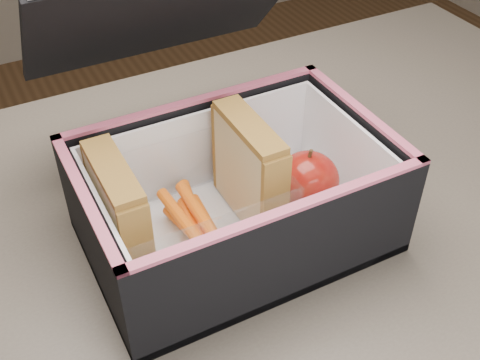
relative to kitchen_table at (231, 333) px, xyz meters
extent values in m
cube|color=#655B4E|center=(0.00, 0.00, 0.08)|extent=(1.20, 0.80, 0.03)
cube|color=#382D26|center=(0.55, 0.35, -0.30)|extent=(0.05, 0.05, 0.72)
cube|color=black|center=(0.03, 0.20, 0.27)|extent=(0.28, 0.13, 0.14)
cube|color=tan|center=(-0.09, 0.06, 0.16)|extent=(0.01, 0.10, 0.10)
cube|color=#C15B5C|center=(-0.08, 0.06, 0.15)|extent=(0.01, 0.09, 0.09)
cube|color=tan|center=(-0.07, 0.06, 0.16)|extent=(0.01, 0.10, 0.10)
cube|color=brown|center=(-0.08, 0.06, 0.21)|extent=(0.03, 0.10, 0.01)
cube|color=tan|center=(0.04, 0.06, 0.16)|extent=(0.01, 0.10, 0.10)
cube|color=#C15B5C|center=(0.05, 0.06, 0.15)|extent=(0.01, 0.09, 0.10)
cube|color=tan|center=(0.06, 0.06, 0.16)|extent=(0.01, 0.10, 0.10)
cube|color=brown|center=(0.05, 0.06, 0.21)|extent=(0.03, 0.10, 0.01)
cylinder|color=#F75820|center=(-0.02, 0.05, 0.11)|extent=(0.03, 0.09, 0.01)
cylinder|color=#F75820|center=(-0.01, 0.06, 0.12)|extent=(0.03, 0.09, 0.01)
cylinder|color=#F75820|center=(-0.01, 0.05, 0.14)|extent=(0.01, 0.09, 0.01)
cylinder|color=#F75820|center=(0.00, 0.05, 0.11)|extent=(0.02, 0.09, 0.01)
cylinder|color=#F75820|center=(-0.02, 0.04, 0.12)|extent=(0.03, 0.09, 0.01)
cylinder|color=#F75820|center=(-0.03, 0.05, 0.14)|extent=(0.02, 0.09, 0.01)
cube|color=white|center=(0.11, 0.04, 0.11)|extent=(0.09, 0.09, 0.01)
ellipsoid|color=maroon|center=(0.11, 0.04, 0.14)|extent=(0.07, 0.07, 0.06)
cylinder|color=#412D17|center=(0.11, 0.04, 0.17)|extent=(0.00, 0.01, 0.01)
camera|label=1|loc=(-0.17, -0.34, 0.53)|focal=45.00mm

